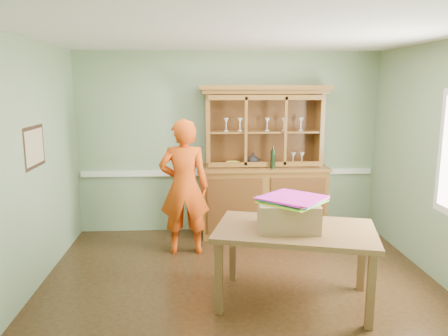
{
  "coord_description": "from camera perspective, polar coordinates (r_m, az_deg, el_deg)",
  "views": [
    {
      "loc": [
        -0.47,
        -4.51,
        2.22
      ],
      "look_at": [
        -0.16,
        0.4,
        1.27
      ],
      "focal_mm": 35.0,
      "sensor_mm": 36.0,
      "label": 1
    }
  ],
  "objects": [
    {
      "name": "floor",
      "position": [
        5.05,
        2.22,
        -15.21
      ],
      "size": [
        4.5,
        4.5,
        0.0
      ],
      "primitive_type": "plane",
      "color": "#452E16",
      "rests_on": "ground"
    },
    {
      "name": "ceiling",
      "position": [
        4.56,
        2.47,
        16.92
      ],
      "size": [
        4.5,
        4.5,
        0.0
      ],
      "primitive_type": "plane",
      "rotation": [
        3.14,
        0.0,
        0.0
      ],
      "color": "white",
      "rests_on": "wall_back"
    },
    {
      "name": "wall_back",
      "position": [
        6.58,
        0.56,
        3.29
      ],
      "size": [
        4.5,
        0.0,
        4.5
      ],
      "primitive_type": "plane",
      "rotation": [
        1.57,
        0.0,
        0.0
      ],
      "color": "gray",
      "rests_on": "floor"
    },
    {
      "name": "wall_left",
      "position": [
        4.93,
        -24.69,
        -0.29
      ],
      "size": [
        0.0,
        4.0,
        4.0
      ],
      "primitive_type": "plane",
      "rotation": [
        1.57,
        0.0,
        1.57
      ],
      "color": "gray",
      "rests_on": "floor"
    },
    {
      "name": "wall_right",
      "position": [
        5.34,
        27.14,
        0.3
      ],
      "size": [
        0.0,
        4.0,
        4.0
      ],
      "primitive_type": "plane",
      "rotation": [
        1.57,
        0.0,
        -1.57
      ],
      "color": "gray",
      "rests_on": "floor"
    },
    {
      "name": "wall_front",
      "position": [
        2.7,
        6.71,
        -7.98
      ],
      "size": [
        4.5,
        0.0,
        4.5
      ],
      "primitive_type": "plane",
      "rotation": [
        -1.57,
        0.0,
        0.0
      ],
      "color": "gray",
      "rests_on": "floor"
    },
    {
      "name": "chair_rail",
      "position": [
        6.63,
        0.57,
        -0.6
      ],
      "size": [
        4.41,
        0.05,
        0.08
      ],
      "primitive_type": "cube",
      "color": "white",
      "rests_on": "wall_back"
    },
    {
      "name": "framed_map",
      "position": [
        5.17,
        -23.47,
        2.53
      ],
      "size": [
        0.03,
        0.6,
        0.46
      ],
      "color": "#352015",
      "rests_on": "wall_left"
    },
    {
      "name": "china_hutch",
      "position": [
        6.5,
        5.15,
        -2.01
      ],
      "size": [
        1.88,
        0.62,
        2.21
      ],
      "color": "brown",
      "rests_on": "floor"
    },
    {
      "name": "dining_table",
      "position": [
        4.53,
        9.26,
        -8.88
      ],
      "size": [
        1.77,
        1.33,
        0.79
      ],
      "rotation": [
        0.0,
        0.0,
        -0.26
      ],
      "color": "brown",
      "rests_on": "floor"
    },
    {
      "name": "cardboard_box",
      "position": [
        4.44,
        8.36,
        -6.11
      ],
      "size": [
        0.63,
        0.52,
        0.28
      ],
      "primitive_type": "cube",
      "rotation": [
        0.0,
        0.0,
        -0.08
      ],
      "color": "#9A724F",
      "rests_on": "dining_table"
    },
    {
      "name": "kite_stack",
      "position": [
        4.41,
        8.84,
        -4.02
      ],
      "size": [
        0.74,
        0.74,
        0.05
      ],
      "rotation": [
        0.0,
        0.0,
        0.81
      ],
      "color": "#B4DA1B",
      "rests_on": "cardboard_box"
    },
    {
      "name": "person",
      "position": [
        5.74,
        -5.22,
        -2.49
      ],
      "size": [
        0.65,
        0.43,
        1.79
      ],
      "primitive_type": "imported",
      "rotation": [
        0.0,
        0.0,
        3.14
      ],
      "color": "#DC480D",
      "rests_on": "floor"
    }
  ]
}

